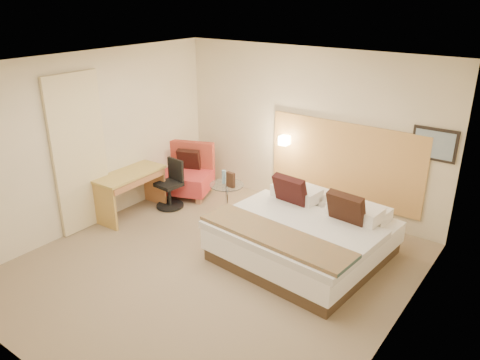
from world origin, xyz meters
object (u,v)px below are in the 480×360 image
Objects in this scene: lounge_chair at (187,175)px; desk at (131,182)px; side_table at (227,200)px; desk_chair at (171,188)px; bed at (304,235)px.

lounge_chair is 0.90× the size of desk.
desk_chair is (-1.07, -0.19, 0.00)m from side_table.
desk is at bearing -96.64° from lounge_chair.
lounge_chair is 1.23m from desk.
bed is 1.61m from side_table.
bed reaches higher than desk.
bed is 2.90m from lounge_chair.
lounge_chair is at bearing 166.46° from bed.
bed reaches higher than lounge_chair.
desk is 0.73m from desk_chair.
desk is at bearing -149.79° from side_table.
desk_chair reaches higher than side_table.
lounge_chair is at bearing 83.36° from desk.
bed is at bearing -9.93° from side_table.
side_table is (1.23, -0.40, -0.03)m from lounge_chair.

